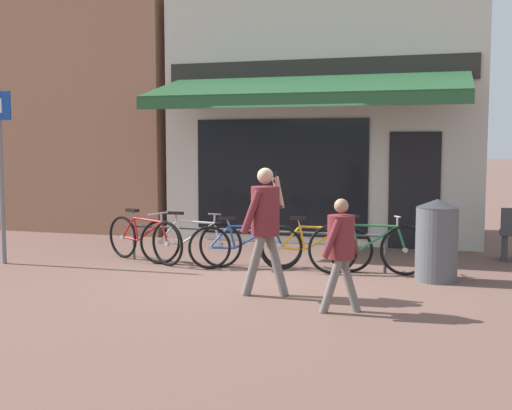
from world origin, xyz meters
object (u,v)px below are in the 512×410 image
Objects in this scene: bicycle_silver at (190,242)px; parking_sign at (1,158)px; bicycle_orange at (315,247)px; litter_bin at (437,240)px; pedestrian_adult at (265,218)px; bicycle_red at (144,238)px; bicycle_green at (369,248)px; bicycle_blue at (245,245)px; pedestrian_child at (341,244)px.

bicycle_silver is 0.62× the size of parking_sign.
parking_sign is at bearing -175.67° from bicycle_orange.
litter_bin is 6.68m from parking_sign.
pedestrian_adult reaches higher than bicycle_silver.
pedestrian_adult is (2.48, -1.67, 0.60)m from bicycle_red.
pedestrian_adult reaches higher than bicycle_red.
bicycle_green is 1.08× the size of pedestrian_adult.
bicycle_green is at bearing 67.20° from pedestrian_adult.
pedestrian_child is at bearing -74.42° from bicycle_blue.
pedestrian_child is (1.02, -0.53, -0.20)m from pedestrian_adult.
bicycle_red is at bearing 175.77° from bicycle_orange.
bicycle_red is 4.16m from pedestrian_child.
litter_bin is (0.94, -0.17, 0.18)m from bicycle_green.
pedestrian_adult is 2.56m from litter_bin.
bicycle_green is 1.35× the size of pedestrian_child.
pedestrian_adult is at bearing -143.36° from litter_bin.
bicycle_silver is at bearing 169.28° from bicycle_green.
bicycle_red is at bearing 155.56° from bicycle_blue.
pedestrian_child reaches higher than bicycle_silver.
bicycle_green reaches higher than bicycle_orange.
pedestrian_child is at bearing -8.07° from bicycle_red.
bicycle_red is 1.04× the size of pedestrian_adult.
pedestrian_adult is at bearing -43.64° from bicycle_silver.
bicycle_silver is 0.98× the size of bicycle_green.
bicycle_green is (0.80, -0.06, 0.03)m from bicycle_orange.
pedestrian_child is (2.69, -2.13, 0.40)m from bicycle_silver.
parking_sign reaches higher than pedestrian_adult.
bicycle_red is 0.96× the size of bicycle_green.
pedestrian_child is 2.28m from litter_bin.
bicycle_blue is 1.93m from pedestrian_adult.
bicycle_blue is 1.06m from bicycle_orange.
bicycle_silver is 3.45m from pedestrian_child.
bicycle_green reaches higher than bicycle_red.
litter_bin reaches higher than bicycle_green.
pedestrian_adult is 1.24× the size of pedestrian_child.
bicycle_silver is 0.89m from bicycle_blue.
bicycle_red is 0.82m from bicycle_silver.
parking_sign reaches higher than bicycle_blue.
bicycle_orange is 0.98× the size of bicycle_green.
pedestrian_child is at bearing -17.40° from pedestrian_adult.
bicycle_red reaches higher than bicycle_blue.
pedestrian_child is at bearing -103.88° from bicycle_green.
bicycle_green is at bearing 89.67° from pedestrian_child.
pedestrian_child is 1.14× the size of litter_bin.
parking_sign is (-4.53, 0.90, 0.69)m from pedestrian_adult.
litter_bin reaches higher than bicycle_silver.
bicycle_blue is at bearing 3.94° from bicycle_silver.
pedestrian_adult reaches higher than litter_bin.
bicycle_red is at bearing 149.04° from pedestrian_child.
litter_bin is (2.02, 1.51, -0.41)m from pedestrian_adult.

